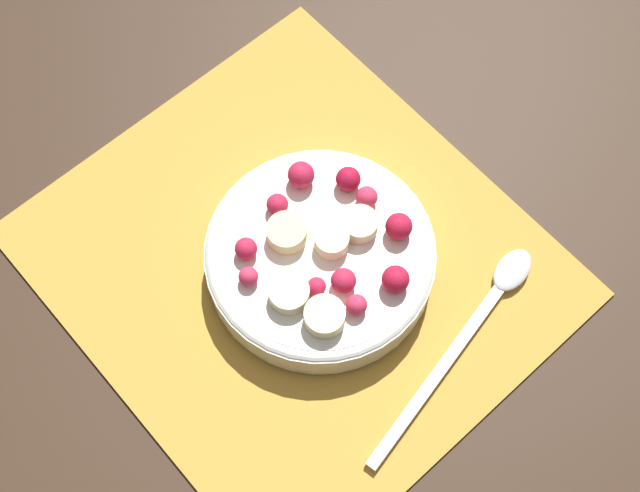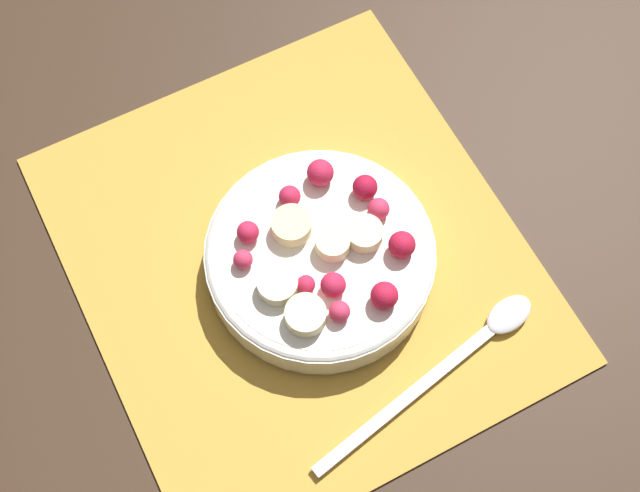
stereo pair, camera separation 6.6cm
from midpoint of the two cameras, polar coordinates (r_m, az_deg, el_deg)
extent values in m
plane|color=#382619|center=(0.70, 1.22, -1.06)|extent=(3.00, 3.00, 0.00)
cube|color=gold|center=(0.70, 1.23, -0.97)|extent=(0.37, 0.34, 0.01)
cylinder|color=silver|center=(0.68, 2.75, -1.14)|extent=(0.18, 0.18, 0.03)
torus|color=silver|center=(0.67, 2.79, -0.77)|extent=(0.18, 0.18, 0.01)
cylinder|color=white|center=(0.67, 2.81, -0.61)|extent=(0.16, 0.16, 0.00)
cylinder|color=beige|center=(0.66, 3.67, -0.18)|extent=(0.03, 0.03, 0.01)
cylinder|color=beige|center=(0.67, 5.69, 0.46)|extent=(0.03, 0.03, 0.01)
cylinder|color=beige|center=(0.67, 0.62, 0.82)|extent=(0.04, 0.04, 0.01)
cylinder|color=#F4EAB7|center=(0.64, 2.01, -4.79)|extent=(0.04, 0.04, 0.01)
cylinder|color=#F4EAB7|center=(0.65, 0.16, -2.83)|extent=(0.04, 0.04, 0.01)
sphere|color=#D12347|center=(0.65, 1.98, -2.81)|extent=(0.01, 0.01, 0.01)
sphere|color=#D12347|center=(0.68, 2.77, 4.41)|extent=(0.02, 0.02, 0.02)
sphere|color=#D12347|center=(0.66, -1.82, 0.58)|extent=(0.02, 0.02, 0.02)
sphere|color=#B21433|center=(0.68, 5.67, 3.46)|extent=(0.02, 0.02, 0.02)
sphere|color=#DB3356|center=(0.66, -2.08, -1.23)|extent=(0.01, 0.01, 0.01)
sphere|color=red|center=(0.65, 7.06, -3.49)|extent=(0.02, 0.02, 0.02)
sphere|color=#D12347|center=(0.65, 3.76, -2.84)|extent=(0.02, 0.02, 0.02)
sphere|color=#D12347|center=(0.68, 0.83, 2.89)|extent=(0.02, 0.02, 0.02)
sphere|color=#DB3356|center=(0.68, 6.55, 2.07)|extent=(0.02, 0.02, 0.02)
sphere|color=#DB3356|center=(0.64, 4.14, -4.56)|extent=(0.02, 0.02, 0.02)
sphere|color=red|center=(0.66, 8.10, -0.23)|extent=(0.02, 0.02, 0.02)
cube|color=silver|center=(0.67, 8.37, -10.00)|extent=(0.04, 0.17, 0.00)
ellipsoid|color=silver|center=(0.70, 14.66, -4.57)|extent=(0.03, 0.04, 0.01)
camera|label=1|loc=(0.03, -87.12, 6.49)|focal=50.00mm
camera|label=2|loc=(0.03, 92.88, -6.49)|focal=50.00mm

